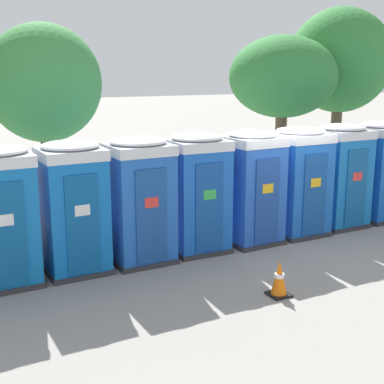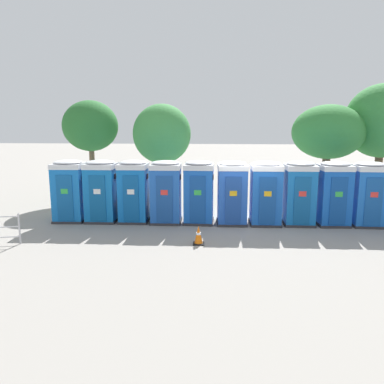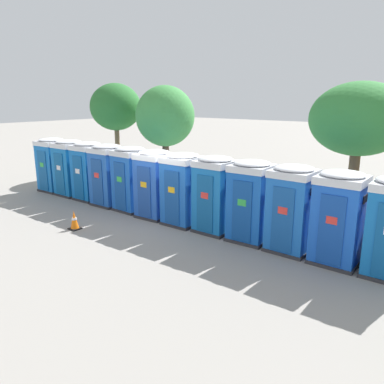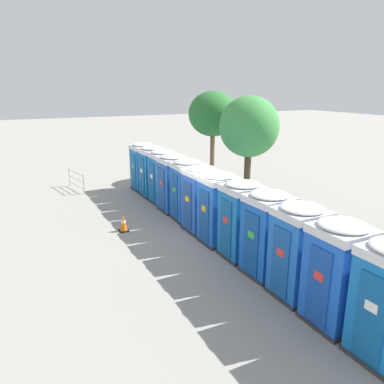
{
  "view_description": "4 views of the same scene",
  "coord_description": "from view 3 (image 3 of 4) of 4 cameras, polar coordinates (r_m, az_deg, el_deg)",
  "views": [
    {
      "loc": [
        -7.08,
        -9.95,
        3.85
      ],
      "look_at": [
        -2.12,
        -0.2,
        1.3
      ],
      "focal_mm": 50.0,
      "sensor_mm": 36.0,
      "label": 1
    },
    {
      "loc": [
        -1.14,
        -14.97,
        3.98
      ],
      "look_at": [
        -2.27,
        -0.2,
        1.27
      ],
      "focal_mm": 35.0,
      "sensor_mm": 36.0,
      "label": 2
    },
    {
      "loc": [
        8.82,
        -9.92,
        4.35
      ],
      "look_at": [
        1.04,
        -0.14,
        1.2
      ],
      "focal_mm": 35.0,
      "sensor_mm": 36.0,
      "label": 3
    },
    {
      "loc": [
        11.47,
        -6.42,
        5.36
      ],
      "look_at": [
        -1.52,
        -0.19,
        1.31
      ],
      "focal_mm": 35.0,
      "sensor_mm": 36.0,
      "label": 4
    }
  ],
  "objects": [
    {
      "name": "portapotty_6",
      "position": [
        13.04,
        -1.46,
        0.52
      ],
      "size": [
        1.23,
        1.22,
        2.54
      ],
      "color": "#2D2D33",
      "rests_on": "ground"
    },
    {
      "name": "portapotty_5",
      "position": [
        13.9,
        -5.72,
        1.3
      ],
      "size": [
        1.23,
        1.25,
        2.54
      ],
      "color": "#2D2D33",
      "rests_on": "ground"
    },
    {
      "name": "ground_plane",
      "position": [
        13.97,
        -2.99,
        -4.04
      ],
      "size": [
        120.0,
        120.0,
        0.0
      ],
      "primitive_type": "plane",
      "color": "gray"
    },
    {
      "name": "portapotty_3",
      "position": [
        15.83,
        -12.67,
        2.6
      ],
      "size": [
        1.26,
        1.23,
        2.54
      ],
      "color": "#2D2D33",
      "rests_on": "ground"
    },
    {
      "name": "portapotty_4",
      "position": [
        14.88,
        -9.25,
        2.04
      ],
      "size": [
        1.21,
        1.22,
        2.54
      ],
      "color": "#2D2D33",
      "rests_on": "ground"
    },
    {
      "name": "portapotty_1",
      "position": [
        17.95,
        -18.07,
        3.58
      ],
      "size": [
        1.25,
        1.22,
        2.54
      ],
      "color": "#2D2D33",
      "rests_on": "ground"
    },
    {
      "name": "portapotty_8",
      "position": [
        11.66,
        8.97,
        -1.3
      ],
      "size": [
        1.26,
        1.26,
        2.54
      ],
      "color": "#2D2D33",
      "rests_on": "ground"
    },
    {
      "name": "portapotty_7",
      "position": [
        12.33,
        3.55,
        -0.31
      ],
      "size": [
        1.19,
        1.21,
        2.54
      ],
      "color": "#2D2D33",
      "rests_on": "ground"
    },
    {
      "name": "street_tree_2",
      "position": [
        19.21,
        -4.12,
        11.39
      ],
      "size": [
        2.96,
        2.96,
        4.98
      ],
      "color": "#4C3826",
      "rests_on": "ground"
    },
    {
      "name": "portapotty_0",
      "position": [
        19.04,
        -20.41,
        3.96
      ],
      "size": [
        1.29,
        1.26,
        2.54
      ],
      "color": "#2D2D33",
      "rests_on": "ground"
    },
    {
      "name": "portapotty_2",
      "position": [
        16.9,
        -15.43,
        3.15
      ],
      "size": [
        1.2,
        1.23,
        2.54
      ],
      "color": "#2D2D33",
      "rests_on": "ground"
    },
    {
      "name": "street_tree_1",
      "position": [
        16.43,
        24.1,
        10.05
      ],
      "size": [
        3.86,
        3.86,
        5.01
      ],
      "color": "brown",
      "rests_on": "ground"
    },
    {
      "name": "street_tree_3",
      "position": [
        21.88,
        -11.55,
        12.52
      ],
      "size": [
        2.83,
        2.83,
        5.17
      ],
      "color": "brown",
      "rests_on": "ground"
    },
    {
      "name": "portapotty_9",
      "position": [
        11.1,
        14.94,
        -2.4
      ],
      "size": [
        1.2,
        1.21,
        2.54
      ],
      "color": "#2D2D33",
      "rests_on": "ground"
    },
    {
      "name": "traffic_cone",
      "position": [
        13.36,
        -17.49,
        -4.15
      ],
      "size": [
        0.36,
        0.36,
        0.64
      ],
      "color": "black",
      "rests_on": "ground"
    },
    {
      "name": "portapotty_10",
      "position": [
        10.66,
        21.45,
        -3.61
      ],
      "size": [
        1.24,
        1.21,
        2.54
      ],
      "color": "#2D2D33",
      "rests_on": "ground"
    }
  ]
}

